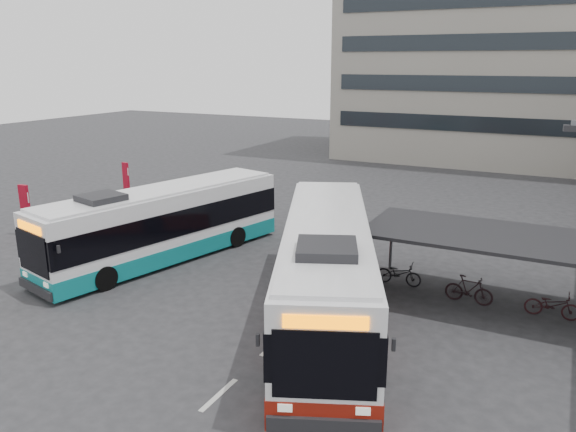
% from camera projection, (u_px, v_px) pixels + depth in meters
% --- Properties ---
extents(ground, '(120.00, 120.00, 0.00)m').
position_uv_depth(ground, '(253.00, 294.00, 20.55)').
color(ground, '#28282B').
rests_on(ground, ground).
extents(bike_shelter, '(10.00, 4.00, 2.54)m').
position_uv_depth(bike_shelter, '(512.00, 262.00, 19.00)').
color(bike_shelter, '#595B60').
rests_on(bike_shelter, ground).
extents(office_block, '(30.00, 15.00, 25.00)m').
position_uv_depth(office_block, '(538.00, 7.00, 45.56)').
color(office_block, gray).
rests_on(office_block, ground).
extents(road_markings, '(0.15, 7.60, 0.01)m').
position_uv_depth(road_markings, '(274.00, 344.00, 16.88)').
color(road_markings, beige).
rests_on(road_markings, ground).
extents(bus_main, '(7.21, 12.36, 3.64)m').
position_uv_depth(bus_main, '(326.00, 272.00, 18.02)').
color(bus_main, white).
rests_on(bus_main, ground).
extents(bus_teal, '(5.10, 11.54, 3.34)m').
position_uv_depth(bus_teal, '(164.00, 224.00, 23.79)').
color(bus_teal, white).
rests_on(bus_teal, ground).
extents(pedestrian, '(0.43, 0.63, 1.69)m').
position_uv_depth(pedestrian, '(286.00, 259.00, 21.66)').
color(pedestrian, black).
rests_on(pedestrian, ground).
extents(sign_totem_mid, '(0.55, 0.20, 2.53)m').
position_uv_depth(sign_totem_mid, '(26.00, 210.00, 27.08)').
color(sign_totem_mid, maroon).
rests_on(sign_totem_mid, ground).
extents(sign_totem_north, '(0.49, 0.22, 2.28)m').
position_uv_depth(sign_totem_north, '(126.00, 180.00, 34.42)').
color(sign_totem_north, maroon).
rests_on(sign_totem_north, ground).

